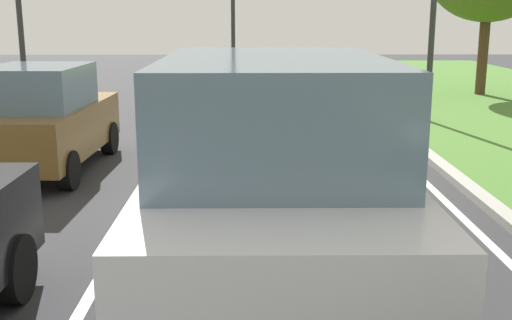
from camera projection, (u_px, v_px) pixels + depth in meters
ground_plane at (203, 165)px, 11.05m from camera, size 60.00×60.00×0.00m
lane_line_center at (163, 165)px, 11.05m from camera, size 0.12×32.00×0.01m
lane_line_right_edge at (407, 165)px, 11.09m from camera, size 0.12×32.00×0.01m
curb_right at (436, 161)px, 11.09m from camera, size 0.24×48.00×0.12m
car_suv_ahead at (273, 191)px, 5.24m from camera, size 1.98×4.50×2.28m
car_hatchback_far at (43, 119)px, 10.51m from camera, size 1.83×3.75×1.78m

